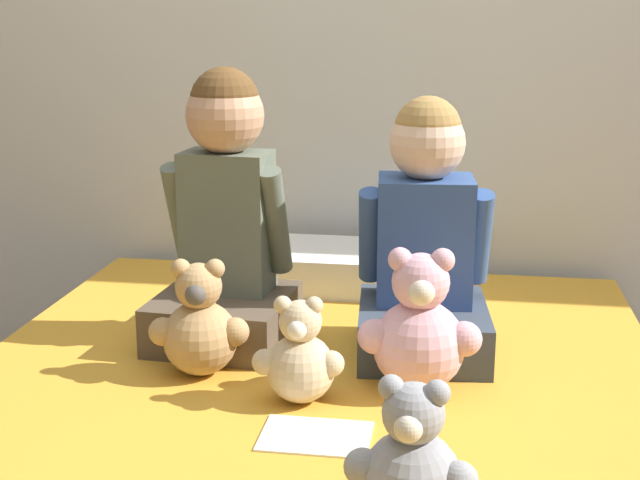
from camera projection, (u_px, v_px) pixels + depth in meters
name	position (u px, v px, depth m)	size (l,w,h in m)	color
child_on_left	(226.00, 221.00, 2.14)	(0.34, 0.34, 0.66)	brown
child_on_right	(425.00, 244.00, 2.08)	(0.33, 0.36, 0.60)	#384251
teddy_bear_held_by_left_child	(200.00, 326.00, 1.97)	(0.22, 0.17, 0.27)	tan
teddy_bear_held_by_right_child	(419.00, 331.00, 1.88)	(0.26, 0.20, 0.31)	#DBA3B2
teddy_bear_between_children	(299.00, 358.00, 1.83)	(0.19, 0.14, 0.23)	#D1B78E
teddy_bear_at_foot_of_bed	(412.00, 465.00, 1.38)	(0.21, 0.16, 0.25)	#939399
pillow_at_headboard	(349.00, 267.00, 2.62)	(0.56, 0.32, 0.11)	white
sign_card	(316.00, 436.00, 1.70)	(0.21, 0.15, 0.00)	white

